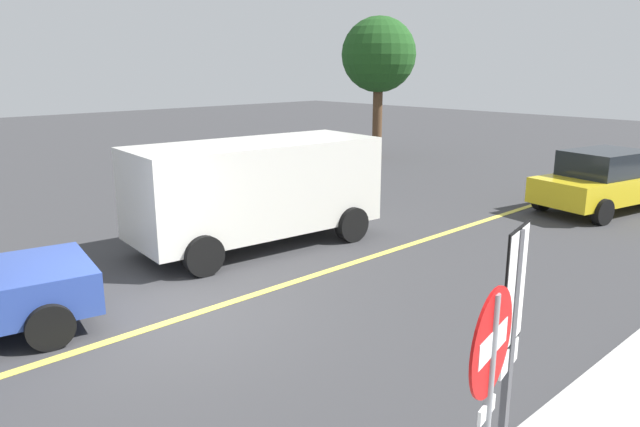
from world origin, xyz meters
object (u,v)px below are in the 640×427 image
at_px(white_van, 257,187).
at_px(car_yellow_near_curb, 607,180).
at_px(speed_limit_sign, 512,318).
at_px(stop_sign, 488,392).
at_px(tree_left_verge, 379,56).

relative_size(white_van, car_yellow_near_curb, 1.17).
relative_size(speed_limit_sign, white_van, 0.47).
relative_size(stop_sign, white_van, 0.44).
distance_m(car_yellow_near_curb, tree_left_verge, 11.08).
bearing_deg(speed_limit_sign, car_yellow_near_curb, 17.91).
distance_m(stop_sign, car_yellow_near_curb, 13.26).
distance_m(stop_sign, tree_left_verge, 21.02).
bearing_deg(stop_sign, car_yellow_near_curb, 18.08).
relative_size(speed_limit_sign, tree_left_verge, 0.45).
xyz_separation_m(speed_limit_sign, car_yellow_near_curb, (11.72, 3.79, -0.96)).
distance_m(speed_limit_sign, white_van, 8.20).
bearing_deg(car_yellow_near_curb, stop_sign, -161.92).
bearing_deg(tree_left_verge, white_van, -149.62).
height_order(speed_limit_sign, white_van, speed_limit_sign).
bearing_deg(stop_sign, white_van, 62.87).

